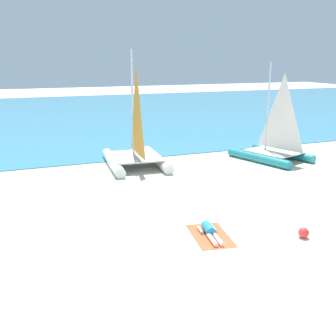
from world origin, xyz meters
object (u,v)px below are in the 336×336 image
object	(u,v)px
sailboat_teal	(273,146)
sunbather_left	(210,231)
beach_ball	(304,233)
sailboat_white	(136,150)
towel_left	(210,236)

from	to	relation	value
sailboat_teal	sunbather_left	distance (m)	10.68
beach_ball	sailboat_white	bearing A→B (deg)	102.41
sailboat_white	towel_left	bearing A→B (deg)	-87.28
sailboat_white	towel_left	world-z (taller)	sailboat_white
towel_left	beach_ball	world-z (taller)	beach_ball
sunbather_left	beach_ball	distance (m)	2.86
sailboat_white	beach_ball	size ratio (longest dim) A/B	17.50
sailboat_white	sailboat_teal	world-z (taller)	sailboat_white
towel_left	sunbather_left	world-z (taller)	sunbather_left
sailboat_white	beach_ball	world-z (taller)	sailboat_white
sailboat_white	beach_ball	distance (m)	10.41
sailboat_teal	beach_ball	size ratio (longest dim) A/B	15.65
sailboat_white	sailboat_teal	xyz separation A→B (m)	(7.26, -1.45, -0.09)
sunbather_left	sailboat_teal	bearing A→B (deg)	53.72
towel_left	sunbather_left	xyz separation A→B (m)	(0.01, 0.07, 0.13)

